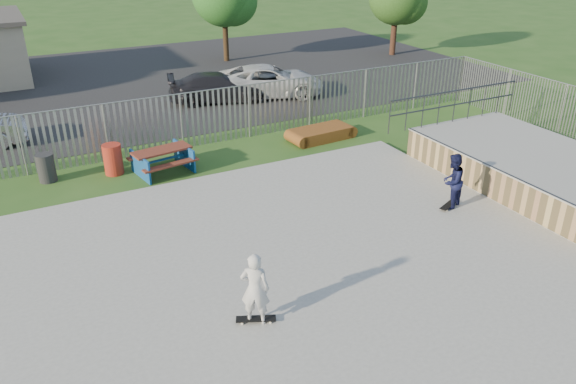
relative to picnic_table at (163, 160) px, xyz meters
name	(u,v)px	position (x,y,z in m)	size (l,w,h in m)	color
ground	(266,285)	(0.24, -7.25, -0.40)	(120.00, 120.00, 0.00)	#2B541C
concrete_slab	(265,282)	(0.24, -7.25, -0.32)	(15.00, 12.00, 0.15)	gray
quarter_pipe	(531,168)	(9.74, -6.21, 0.16)	(5.50, 7.05, 2.19)	tan
fence	(228,165)	(1.24, -2.66, 0.60)	(26.04, 16.02, 2.00)	gray
picnic_table	(163,160)	(0.00, 0.00, 0.00)	(2.08, 1.81, 0.78)	maroon
funbox	(321,134)	(6.10, 0.27, -0.18)	(2.25, 1.24, 0.44)	brown
trash_bin_red	(113,159)	(-1.45, 0.59, 0.10)	(0.60, 0.60, 0.99)	#A82919
trash_bin_grey	(46,168)	(-3.42, 0.96, 0.05)	(0.54, 0.54, 0.90)	#28292B
parking_lot	(102,86)	(0.24, 11.75, -0.39)	(40.00, 18.00, 0.02)	black
car_dark	(218,87)	(4.46, 6.62, 0.26)	(1.79, 4.41, 1.28)	#222227
car_white	(268,81)	(6.84, 6.36, 0.33)	(2.34, 5.07, 1.41)	silver
skateboard_a	(449,205)	(6.32, -6.42, -0.21)	(0.81, 0.50, 0.08)	black
skateboard_b	(256,320)	(-0.56, -8.49, -0.21)	(0.81, 0.51, 0.08)	black
skater_navy	(452,181)	(6.32, -6.42, 0.54)	(0.77, 0.60, 1.57)	#12163B
skater_white	(255,289)	(-0.56, -8.49, 0.54)	(0.57, 0.38, 1.57)	silver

